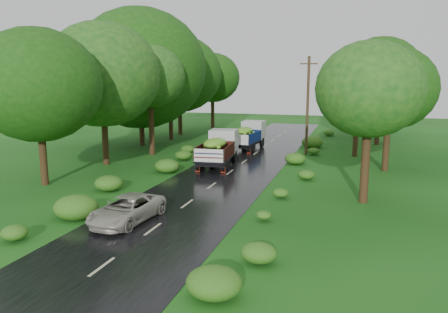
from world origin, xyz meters
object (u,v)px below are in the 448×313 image
at_px(truck_near, 219,147).
at_px(utility_pole, 308,105).
at_px(truck_far, 248,134).
at_px(car, 127,209).

xyz_separation_m(truck_near, utility_pole, (5.71, 6.51, 2.81)).
distance_m(truck_far, utility_pole, 6.34).
bearing_deg(utility_pole, truck_near, -138.13).
height_order(truck_far, utility_pole, utility_pole).
bearing_deg(truck_far, truck_near, -88.58).
bearing_deg(truck_far, car, -87.56).
xyz_separation_m(truck_near, car, (-0.07, -13.55, -0.80)).
relative_size(truck_far, utility_pole, 0.72).
distance_m(truck_near, truck_far, 8.08).
distance_m(car, utility_pole, 21.19).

